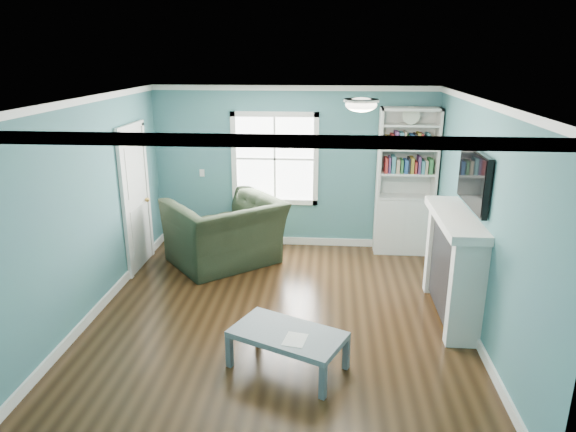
{
  "coord_description": "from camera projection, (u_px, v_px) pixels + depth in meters",
  "views": [
    {
      "loc": [
        0.57,
        -5.58,
        3.07
      ],
      "look_at": [
        0.08,
        0.4,
        1.16
      ],
      "focal_mm": 32.0,
      "sensor_mm": 36.0,
      "label": 1
    }
  ],
  "objects": [
    {
      "name": "room_walls",
      "position": [
        278.0,
        191.0,
        5.8
      ],
      "size": [
        5.0,
        5.0,
        5.0
      ],
      "color": "teal",
      "rests_on": "ground"
    },
    {
      "name": "trim",
      "position": [
        278.0,
        220.0,
        5.9
      ],
      "size": [
        4.5,
        5.0,
        2.6
      ],
      "color": "white",
      "rests_on": "ground"
    },
    {
      "name": "light_switch",
      "position": [
        202.0,
        173.0,
        8.39
      ],
      "size": [
        0.08,
        0.01,
        0.12
      ],
      "primitive_type": "cube",
      "color": "white",
      "rests_on": "room_walls"
    },
    {
      "name": "window",
      "position": [
        275.0,
        159.0,
        8.22
      ],
      "size": [
        1.4,
        0.06,
        1.5
      ],
      "color": "white",
      "rests_on": "room_walls"
    },
    {
      "name": "ceiling_fixture",
      "position": [
        361.0,
        104.0,
        5.53
      ],
      "size": [
        0.38,
        0.38,
        0.15
      ],
      "color": "white",
      "rests_on": "room_walls"
    },
    {
      "name": "tv",
      "position": [
        474.0,
        178.0,
        5.77
      ],
      "size": [
        0.06,
        1.1,
        0.65
      ],
      "primitive_type": "cube",
      "color": "black",
      "rests_on": "fireplace"
    },
    {
      "name": "paper_sheet",
      "position": [
        295.0,
        340.0,
        5.0
      ],
      "size": [
        0.26,
        0.3,
        0.0
      ],
      "primitive_type": "cube",
      "rotation": [
        0.0,
        0.0,
        -0.2
      ],
      "color": "white",
      "rests_on": "coffee_table"
    },
    {
      "name": "bookshelf",
      "position": [
        405.0,
        196.0,
        8.04
      ],
      "size": [
        0.9,
        0.35,
        2.31
      ],
      "color": "silver",
      "rests_on": "ground"
    },
    {
      "name": "door",
      "position": [
        136.0,
        197.0,
        7.45
      ],
      "size": [
        0.12,
        0.98,
        2.17
      ],
      "color": "silver",
      "rests_on": "ground"
    },
    {
      "name": "recliner",
      "position": [
        225.0,
        221.0,
        7.67
      ],
      "size": [
        1.81,
        1.74,
        1.33
      ],
      "primitive_type": "imported",
      "rotation": [
        0.0,
        0.0,
        -2.45
      ],
      "color": "black",
      "rests_on": "ground"
    },
    {
      "name": "coffee_table",
      "position": [
        288.0,
        337.0,
        5.15
      ],
      "size": [
        1.27,
        1.02,
        0.41
      ],
      "rotation": [
        0.0,
        0.0,
        -0.43
      ],
      "color": "#555C66",
      "rests_on": "ground"
    },
    {
      "name": "fireplace",
      "position": [
        453.0,
        267.0,
        6.11
      ],
      "size": [
        0.44,
        1.58,
        1.3
      ],
      "color": "black",
      "rests_on": "ground"
    },
    {
      "name": "floor",
      "position": [
        279.0,
        316.0,
        6.28
      ],
      "size": [
        5.0,
        5.0,
        0.0
      ],
      "primitive_type": "plane",
      "color": "black",
      "rests_on": "ground"
    }
  ]
}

